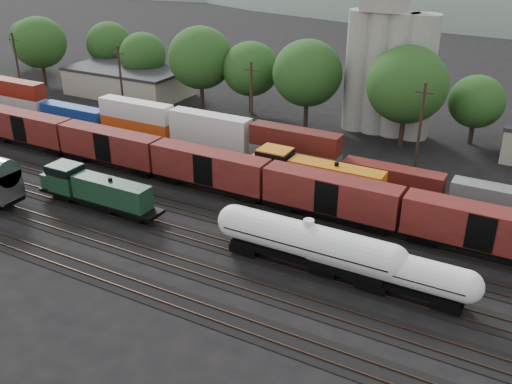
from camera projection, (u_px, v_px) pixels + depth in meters
The scene contains 12 objects.
ground at pixel (249, 225), 61.19m from camera, with size 600.00×600.00×0.00m, color black.
tracks at pixel (249, 224), 61.17m from camera, with size 180.00×33.20×0.20m.
green_locomotive at pixel (93, 189), 63.70m from camera, with size 16.14×2.85×4.27m.
tank_car_a at pixel (308, 242), 52.10m from camera, with size 18.84×3.37×4.94m.
tank_car_b at pixel (386, 267), 49.07m from camera, with size 16.24×2.91×4.26m.
orange_locomotive at pixel (310, 174), 66.86m from camera, with size 18.70×3.12×4.68m.
boxcar_string at pixel (267, 181), 64.04m from camera, with size 153.60×2.90×4.20m.
container_wall at pixel (276, 150), 73.88m from camera, with size 160.00×2.60×5.80m.
grain_silo at pixel (389, 59), 83.49m from camera, with size 13.40×5.00×29.00m.
industrial_sheds at pixel (403, 121), 85.17m from camera, with size 119.38×17.26×5.10m.
tree_band at pixel (352, 79), 86.19m from camera, with size 166.42×22.09×14.43m.
utility_poles at pixel (330, 115), 75.98m from camera, with size 122.20×0.36×12.00m.
Camera 1 is at (26.46, -46.85, 29.37)m, focal length 40.00 mm.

